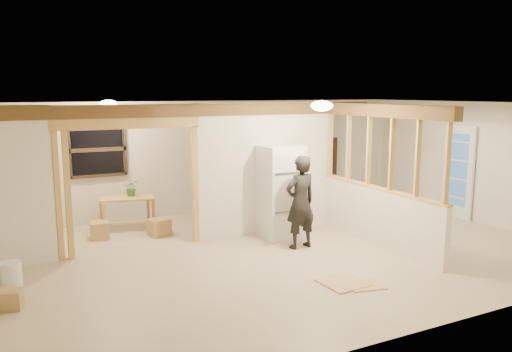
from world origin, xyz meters
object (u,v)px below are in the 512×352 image
refrigerator (280,192)px  work_table (127,213)px  woman (300,202)px  bookshelf (320,170)px  shop_vac (15,231)px

refrigerator → work_table: refrigerator is taller
woman → bookshelf: 3.87m
woman → bookshelf: (2.43, 3.02, -0.02)m
bookshelf → refrigerator: bearing=-136.8°
woman → shop_vac: 5.01m
bookshelf → shop_vac: bearing=-173.6°
work_table → refrigerator: bearing=-23.7°
refrigerator → bookshelf: 3.29m
shop_vac → refrigerator: bearing=-18.2°
woman → shop_vac: (-4.45, 2.24, -0.52)m
shop_vac → bookshelf: size_ratio=0.37×
refrigerator → shop_vac: 4.76m
work_table → shop_vac: 2.03m
woman → bookshelf: woman is taller
refrigerator → work_table: (-2.48, 1.78, -0.54)m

